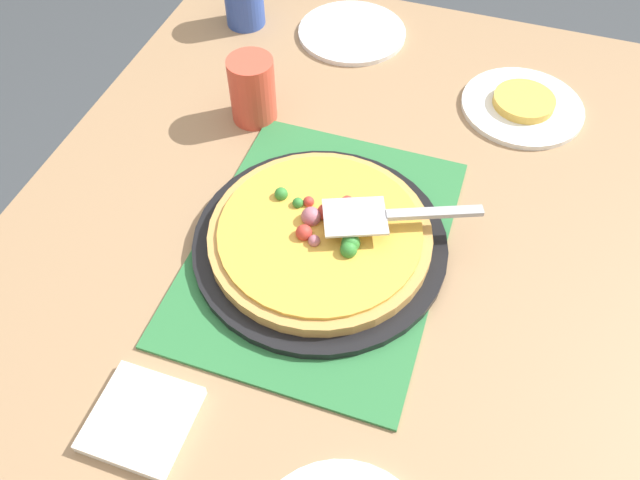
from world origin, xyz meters
The scene contains 11 objects.
ground_plane centered at (0.00, 0.00, 0.00)m, with size 8.00×8.00×0.00m, color #3D4247.
dining_table centered at (0.00, 0.00, 0.64)m, with size 1.40×1.00×0.75m.
placemat centered at (0.00, 0.00, 0.75)m, with size 0.48×0.36×0.01m, color #2D753D.
pizza_pan centered at (0.00, 0.00, 0.76)m, with size 0.38×0.38×0.01m, color black.
pizza centered at (0.00, 0.00, 0.78)m, with size 0.33×0.33×0.05m.
plate_far_right centered at (-0.42, 0.25, 0.76)m, with size 0.22×0.22×0.01m, color white.
plate_side centered at (-0.54, -0.11, 0.76)m, with size 0.22×0.22×0.01m, color white.
served_slice_right centered at (-0.42, 0.25, 0.77)m, with size 0.11×0.11×0.02m, color #EAB747.
cup_near centered at (-0.25, -0.21, 0.81)m, with size 0.08×0.08×0.12m, color #E04C38.
pizza_server centered at (-0.04, 0.09, 0.82)m, with size 0.13×0.23×0.01m.
napkin_stack centered at (0.33, -0.12, 0.76)m, with size 0.12×0.12×0.02m, color white.
Camera 1 is at (0.54, 0.18, 1.50)m, focal length 34.90 mm.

